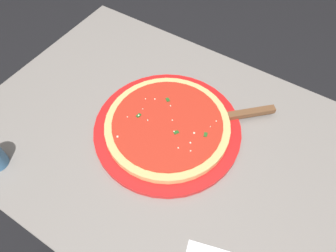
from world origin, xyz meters
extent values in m
plane|color=black|center=(0.00, 0.00, 0.00)|extent=(5.00, 5.00, 0.00)
cube|color=black|center=(-0.40, -0.27, 0.37)|extent=(0.06, 0.06, 0.74)
cube|color=black|center=(0.40, -0.27, 0.37)|extent=(0.06, 0.06, 0.74)
cube|color=black|center=(0.40, 0.27, 0.37)|extent=(0.06, 0.06, 0.74)
cube|color=gray|center=(0.00, 0.00, 0.75)|extent=(0.94, 0.68, 0.03)
cylinder|color=red|center=(0.00, -0.02, 0.77)|extent=(0.36, 0.36, 0.01)
cylinder|color=#DBB26B|center=(0.00, -0.02, 0.79)|extent=(0.30, 0.30, 0.02)
cylinder|color=red|center=(0.00, -0.02, 0.80)|extent=(0.27, 0.27, 0.00)
sphere|color=#EFEACC|center=(-0.03, -0.01, 0.80)|extent=(0.00, 0.00, 0.00)
sphere|color=#EFEACC|center=(0.04, 0.00, 0.80)|extent=(0.00, 0.00, 0.00)
sphere|color=#EFEACC|center=(-0.06, 0.03, 0.80)|extent=(0.00, 0.00, 0.00)
sphere|color=#EFEACC|center=(0.07, -0.06, 0.80)|extent=(0.00, 0.00, 0.00)
sphere|color=#EFEACC|center=(0.08, 0.08, 0.80)|extent=(0.01, 0.01, 0.01)
sphere|color=#EFEACC|center=(-0.09, 0.02, 0.80)|extent=(0.00, 0.00, 0.00)
sphere|color=#EFEACC|center=(-0.08, 0.00, 0.80)|extent=(0.00, 0.00, 0.00)
sphere|color=#EFEACC|center=(0.07, -0.02, 0.80)|extent=(0.00, 0.00, 0.00)
sphere|color=#EFEACC|center=(-0.07, -0.03, 0.80)|extent=(0.01, 0.01, 0.01)
sphere|color=#EFEACC|center=(0.09, -0.05, 0.80)|extent=(0.00, 0.00, 0.00)
sphere|color=#EFEACC|center=(0.07, 0.00, 0.80)|extent=(0.00, 0.00, 0.00)
sphere|color=#EFEACC|center=(-0.01, -0.03, 0.80)|extent=(0.00, 0.00, 0.00)
sphere|color=#EFEACC|center=(-0.09, -0.07, 0.80)|extent=(0.00, 0.00, 0.00)
sphere|color=#EFEACC|center=(0.02, -0.07, 0.80)|extent=(0.00, 0.00, 0.00)
sphere|color=#EFEACC|center=(-0.10, -0.09, 0.80)|extent=(0.00, 0.00, 0.00)
sphere|color=#EFEACC|center=(0.09, 0.02, 0.80)|extent=(0.00, 0.00, 0.00)
cube|color=#23561E|center=(0.07, 0.00, 0.80)|extent=(0.01, 0.01, 0.00)
cube|color=#23561E|center=(0.04, -0.08, 0.80)|extent=(0.01, 0.01, 0.00)
cube|color=#23561E|center=(-0.09, -0.04, 0.80)|extent=(0.01, 0.01, 0.00)
cube|color=#23561E|center=(-0.03, -0.01, 0.80)|extent=(0.01, 0.01, 0.00)
cube|color=silver|center=(-0.07, -0.09, 0.78)|extent=(0.11, 0.11, 0.00)
cube|color=brown|center=(-0.15, -0.17, 0.78)|extent=(0.11, 0.10, 0.01)
camera|label=1|loc=(-0.24, 0.36, 1.41)|focal=33.97mm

